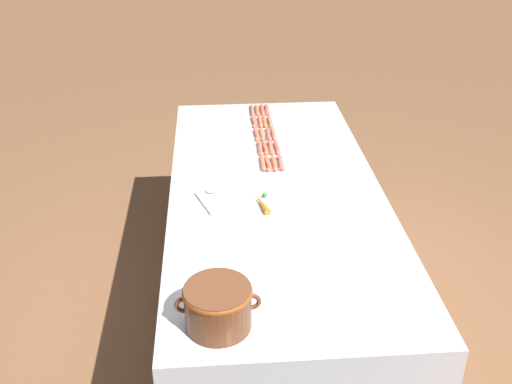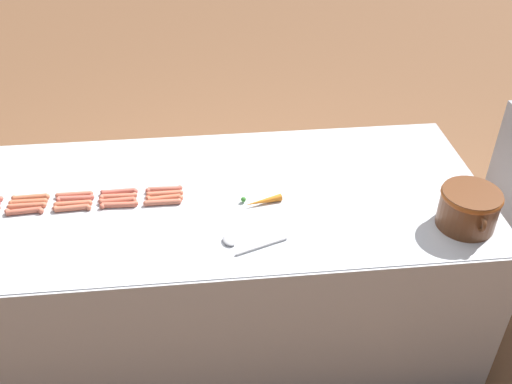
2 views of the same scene
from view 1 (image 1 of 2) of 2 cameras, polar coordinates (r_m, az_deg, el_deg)
ground_plane at (r=3.48m, az=1.67°, el=-11.59°), size 20.00×20.00×0.00m
griddle_counter at (r=3.22m, az=1.78°, el=-6.01°), size 1.06×2.36×0.83m
hot_dog_0 at (r=3.92m, az=1.07°, el=7.85°), size 0.03×0.17×0.02m
hot_dog_1 at (r=3.74m, az=1.35°, el=6.74°), size 0.03×0.17×0.02m
hot_dog_2 at (r=3.57m, az=1.66°, el=5.59°), size 0.03×0.17×0.02m
hot_dog_3 at (r=3.39m, az=2.02°, el=4.28°), size 0.03×0.17×0.02m
hot_dog_4 at (r=3.22m, az=2.37°, el=2.79°), size 0.03×0.17×0.02m
hot_dog_5 at (r=3.92m, az=0.61°, el=7.86°), size 0.02×0.17×0.02m
hot_dog_6 at (r=3.74m, az=0.83°, el=6.75°), size 0.03×0.17×0.02m
hot_dog_7 at (r=3.56m, az=1.20°, el=5.53°), size 0.03×0.17×0.02m
hot_dog_8 at (r=3.39m, az=1.42°, el=4.26°), size 0.03×0.17×0.02m
hot_dog_9 at (r=3.21m, az=1.77°, el=2.74°), size 0.03×0.17×0.02m
hot_dog_10 at (r=3.91m, az=0.12°, el=7.80°), size 0.03×0.17×0.02m
hot_dog_11 at (r=3.74m, az=0.41°, el=6.73°), size 0.03×0.17×0.02m
hot_dog_12 at (r=3.56m, az=0.59°, el=5.53°), size 0.03×0.17×0.02m
hot_dog_13 at (r=3.39m, az=0.89°, el=4.25°), size 0.03×0.17×0.02m
hot_dog_14 at (r=3.21m, az=1.18°, el=2.72°), size 0.04×0.17×0.02m
hot_dog_15 at (r=3.91m, az=-0.36°, el=7.79°), size 0.03×0.17×0.02m
hot_dog_16 at (r=3.74m, az=-0.16°, el=6.74°), size 0.04×0.17×0.02m
hot_dog_17 at (r=3.56m, az=0.09°, el=5.52°), size 0.03×0.17×0.02m
hot_dog_18 at (r=3.38m, az=0.40°, el=4.17°), size 0.03×0.17×0.02m
hot_dog_19 at (r=3.21m, az=0.65°, el=2.77°), size 0.03×0.17×0.02m
bean_pot at (r=2.11m, az=-3.66°, el=-10.68°), size 0.30×0.24×0.17m
serving_spoon at (r=2.93m, az=-4.48°, el=-0.23°), size 0.13×0.26×0.02m
carrot at (r=2.83m, az=0.58°, el=-1.04°), size 0.07×0.18×0.03m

